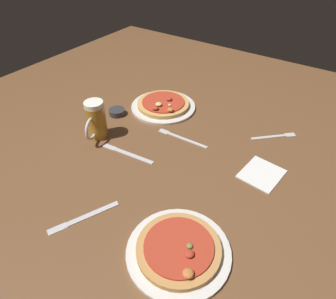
{
  "coord_description": "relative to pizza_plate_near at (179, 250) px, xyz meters",
  "views": [
    {
      "loc": [
        0.52,
        -0.76,
        0.78
      ],
      "look_at": [
        0.0,
        0.0,
        0.02
      ],
      "focal_mm": 31.87,
      "sensor_mm": 36.0,
      "label": 1
    }
  ],
  "objects": [
    {
      "name": "beer_mug_dark",
      "position": [
        -0.59,
        0.28,
        0.07
      ],
      "size": [
        0.08,
        0.14,
        0.17
      ],
      "color": "#B27A23",
      "rests_on": "ground_plane"
    },
    {
      "name": "fork_left",
      "position": [
        -0.29,
        0.47,
        -0.01
      ],
      "size": [
        0.24,
        0.03,
        0.01
      ],
      "color": "silver",
      "rests_on": "ground_plane"
    },
    {
      "name": "ramekin_sauce",
      "position": [
        -0.65,
        0.45,
        -0.0
      ],
      "size": [
        0.08,
        0.08,
        0.03
      ],
      "primitive_type": "cylinder",
      "color": "#333338",
      "rests_on": "ground_plane"
    },
    {
      "name": "pizza_plate_near",
      "position": [
        0.0,
        0.0,
        0.0
      ],
      "size": [
        0.3,
        0.3,
        0.05
      ],
      "color": "silver",
      "rests_on": "ground_plane"
    },
    {
      "name": "ground_plane",
      "position": [
        -0.28,
        0.35,
        -0.03
      ],
      "size": [
        2.4,
        2.4,
        0.03
      ],
      "primitive_type": "cube",
      "color": "brown"
    },
    {
      "name": "knife_right",
      "position": [
        -0.42,
        0.26,
        -0.01
      ],
      "size": [
        0.24,
        0.04,
        0.01
      ],
      "color": "silver",
      "rests_on": "ground_plane"
    },
    {
      "name": "napkin_folded",
      "position": [
        0.08,
        0.45,
        -0.01
      ],
      "size": [
        0.15,
        0.17,
        0.01
      ],
      "primitive_type": "cube",
      "rotation": [
        0.0,
        0.0,
        -0.11
      ],
      "color": "white",
      "rests_on": "ground_plane"
    },
    {
      "name": "knife_spare",
      "position": [
        -0.32,
        -0.07,
        -0.01
      ],
      "size": [
        0.12,
        0.22,
        0.01
      ],
      "color": "silver",
      "rests_on": "ground_plane"
    },
    {
      "name": "pizza_plate_far",
      "position": [
        -0.5,
        0.63,
        0.0
      ],
      "size": [
        0.32,
        0.32,
        0.05
      ],
      "color": "silver",
      "rests_on": "ground_plane"
    },
    {
      "name": "fork_spare",
      "position": [
        0.04,
        0.71,
        -0.01
      ],
      "size": [
        0.16,
        0.15,
        0.01
      ],
      "color": "silver",
      "rests_on": "ground_plane"
    }
  ]
}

